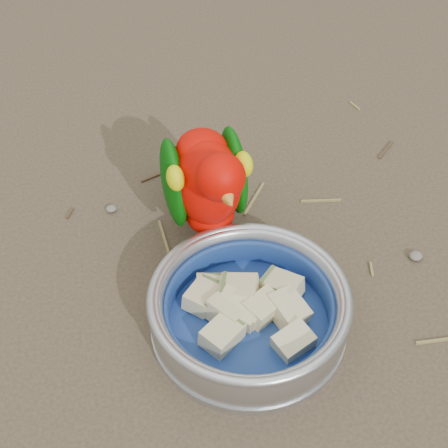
{
  "coord_description": "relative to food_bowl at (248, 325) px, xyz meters",
  "views": [
    {
      "loc": [
        -0.13,
        -0.4,
        0.63
      ],
      "look_at": [
        -0.02,
        0.14,
        0.08
      ],
      "focal_mm": 55.0,
      "sensor_mm": 36.0,
      "label": 1
    }
  ],
  "objects": [
    {
      "name": "ground",
      "position": [
        0.01,
        -0.05,
        -0.01
      ],
      "size": [
        60.0,
        60.0,
        0.0
      ],
      "primitive_type": "plane",
      "color": "#4C3D2E"
    },
    {
      "name": "bowl_wall",
      "position": [
        0.0,
        0.0,
        0.03
      ],
      "size": [
        0.22,
        0.22,
        0.04
      ],
      "primitive_type": null,
      "color": "#B2B2BA",
      "rests_on": "food_bowl"
    },
    {
      "name": "food_bowl",
      "position": [
        0.0,
        0.0,
        0.0
      ],
      "size": [
        0.22,
        0.22,
        0.02
      ],
      "primitive_type": "cylinder",
      "color": "#B2B2BA",
      "rests_on": "ground"
    },
    {
      "name": "ground_debris",
      "position": [
        -0.0,
        0.0,
        -0.01
      ],
      "size": [
        0.9,
        0.8,
        0.01
      ],
      "primitive_type": null,
      "color": "olive",
      "rests_on": "ground"
    },
    {
      "name": "lory_parrot",
      "position": [
        -0.02,
        0.14,
        0.08
      ],
      "size": [
        0.12,
        0.22,
        0.17
      ],
      "primitive_type": null,
      "rotation": [
        0.0,
        0.0,
        -3.04
      ],
      "color": "#D00700",
      "rests_on": "ground"
    },
    {
      "name": "fruit_wedges",
      "position": [
        -0.0,
        0.0,
        0.02
      ],
      "size": [
        0.13,
        0.13,
        0.03
      ],
      "primitive_type": null,
      "color": "beige",
      "rests_on": "food_bowl"
    }
  ]
}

